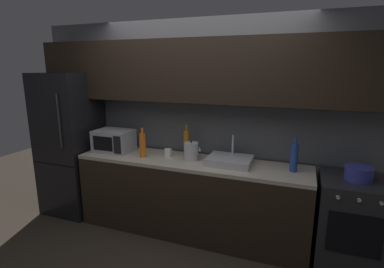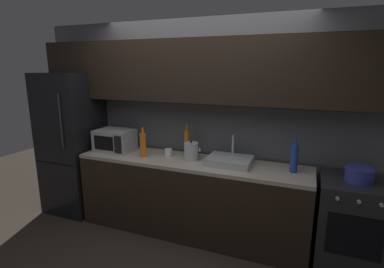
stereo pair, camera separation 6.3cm
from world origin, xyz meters
name	(u,v)px [view 1 (the left image)]	position (x,y,z in m)	size (l,w,h in m)	color
back_wall	(199,101)	(0.00, 1.20, 1.55)	(4.42, 0.44, 2.50)	slate
counter_run	(190,197)	(0.00, 0.90, 0.45)	(2.68, 0.60, 0.90)	black
refrigerator	(71,144)	(-1.72, 0.90, 0.94)	(0.68, 0.69, 1.87)	black
oven_range	(349,223)	(1.68, 0.90, 0.45)	(0.60, 0.62, 0.90)	#232326
microwave	(114,141)	(-1.04, 0.92, 1.04)	(0.46, 0.35, 0.27)	#A8AAAF
sink_basin	(230,161)	(0.45, 0.93, 0.94)	(0.48, 0.38, 0.30)	#ADAFB5
kettle	(191,151)	(0.01, 0.92, 1.00)	(0.20, 0.16, 0.23)	#B7BABF
wine_bottle_amber	(186,142)	(-0.11, 1.08, 1.06)	(0.07, 0.07, 0.37)	#B27019
wine_bottle_orange	(143,145)	(-0.57, 0.82, 1.05)	(0.07, 0.07, 0.35)	orange
wine_bottle_blue	(294,157)	(1.12, 0.94, 1.05)	(0.08, 0.08, 0.36)	#234299
mug_white	(168,153)	(-0.30, 0.95, 0.94)	(0.09, 0.09, 0.09)	silver
cooking_pot	(359,173)	(1.70, 0.90, 0.97)	(0.25, 0.25, 0.14)	#333899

